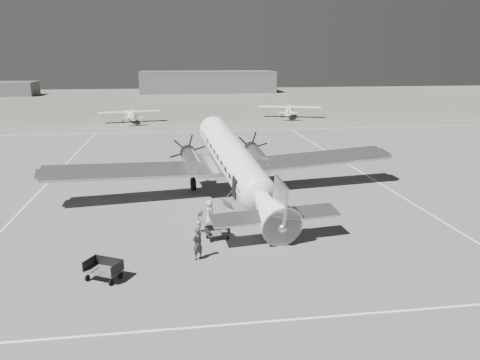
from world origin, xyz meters
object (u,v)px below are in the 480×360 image
Objects in this scene: shed_secondary at (3,89)px; dc3_airliner at (236,165)px; hangar_main at (208,82)px; baggage_cart_far at (104,270)px; passenger at (209,212)px; ramp_agent at (201,221)px; light_plane_right at (289,111)px; light_plane_left at (130,116)px; ground_crew at (197,243)px; baggage_cart_near at (217,233)px.

shed_secondary is 123.31m from dc3_airliner.
hangar_main is 116.35m from dc3_airliner.
passenger is (6.09, 7.46, 0.33)m from baggage_cart_far.
shed_secondary is 131.71m from baggage_cart_far.
ramp_agent is at bearing -66.94° from shed_secondary.
dc3_airliner is 20.00× the size of ramp_agent.
light_plane_right is at bearing 63.24° from dc3_airliner.
light_plane_left is (-12.10, 47.32, -1.74)m from dc3_airliner.
hangar_main is 127.48m from ground_crew.
light_plane_right is 60.97m from baggage_cart_near.
passenger reaches higher than ramp_agent.
baggage_cart_near is 0.87× the size of passenger.
ground_crew is at bearing 48.97° from baggage_cart_far.
shed_secondary is 11.98× the size of ramp_agent.
dc3_airliner is (53.38, -111.16, 0.86)m from shed_secondary.
shed_secondary reaches higher than ramp_agent.
shed_secondary is 10.49× the size of passenger.
light_plane_right is 67.60m from baggage_cart_far.
light_plane_left is 0.93× the size of light_plane_right.
hangar_main is at bearing 116.09° from light_plane_right.
ground_crew is at bearing -172.63° from ramp_agent.
dc3_airliner reaches higher than baggage_cart_far.
baggage_cart_near is at bearing -66.80° from shed_secondary.
passenger is at bearing -140.15° from ground_crew.
light_plane_right is at bearing 96.39° from baggage_cart_far.
baggage_cart_far is (-6.35, -4.72, 0.11)m from baggage_cart_near.
ground_crew is at bearing -91.35° from light_plane_right.
dc3_airliner is 2.57× the size of light_plane_right.
light_plane_left is at bearing -157.62° from light_plane_right.
hangar_main is 24.47× the size of passenger.
light_plane_left is 58.80m from ground_crew.
passenger is (0.67, 1.33, 0.11)m from ramp_agent.
light_plane_right is at bearing -147.44° from ground_crew.
passenger is (-2.59, -5.27, -2.00)m from dc3_airliner.
ramp_agent is at bearing -134.97° from ground_crew.
light_plane_left is at bearing 22.89° from ramp_agent.
ground_crew is (-10.34, -127.04, -2.34)m from hangar_main.
light_plane_left is 60.15m from baggage_cart_far.
light_plane_left is 7.23× the size of baggage_cart_near.
baggage_cart_far is (3.42, -60.05, -0.60)m from light_plane_left.
light_plane_left reaches higher than ground_crew.
shed_secondary is at bearing 107.53° from dc3_airliner.
passenger is (1.13, 5.62, -0.10)m from ground_crew.
light_plane_left is at bearing -105.21° from hangar_main.
hangar_main is 129.82m from baggage_cart_far.
baggage_cart_far is 9.63m from passenger.
shed_secondary is at bearing 156.22° from light_plane_right.
dc3_airliner is 7.65m from ramp_agent.
light_plane_right reaches higher than passenger.
light_plane_left is 29.04m from light_plane_right.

